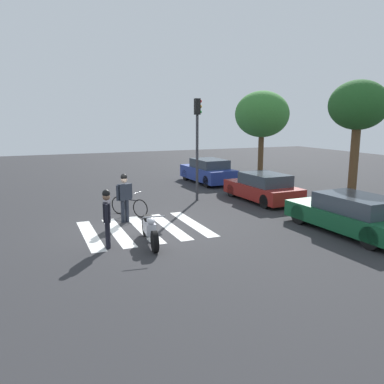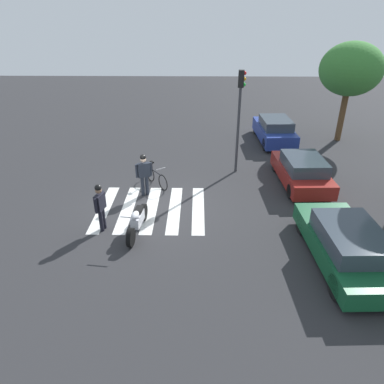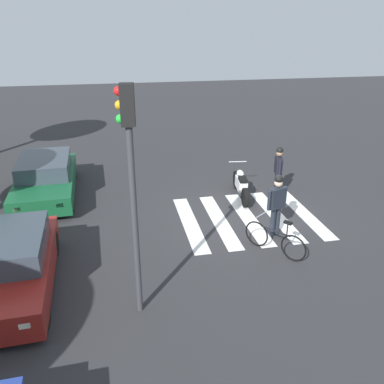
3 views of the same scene
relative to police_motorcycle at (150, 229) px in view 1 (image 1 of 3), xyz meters
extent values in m
plane|color=#2B2B2D|center=(-1.57, 0.26, -0.45)|extent=(60.00, 60.00, 0.00)
cylinder|color=black|center=(0.79, -0.10, -0.14)|extent=(0.64, 0.21, 0.62)
cylinder|color=black|center=(-0.78, 0.09, -0.14)|extent=(0.64, 0.21, 0.62)
cube|color=silver|center=(-0.04, 0.01, 0.04)|extent=(0.83, 0.37, 0.36)
ellipsoid|color=silver|center=(0.19, -0.02, 0.31)|extent=(0.51, 0.30, 0.24)
cube|color=black|center=(-0.24, 0.03, 0.28)|extent=(0.47, 0.29, 0.12)
cylinder|color=#A5A5AD|center=(0.71, -0.09, 0.56)|extent=(0.11, 0.62, 0.04)
torus|color=black|center=(-3.16, 0.58, -0.11)|extent=(0.59, 0.45, 0.70)
torus|color=black|center=(-4.03, -0.06, -0.11)|extent=(0.59, 0.45, 0.70)
cylinder|color=black|center=(-3.59, 0.26, 0.17)|extent=(0.70, 0.53, 0.04)
cylinder|color=black|center=(-3.85, 0.07, 0.34)|extent=(0.04, 0.04, 0.34)
cube|color=black|center=(-3.85, 0.07, 0.52)|extent=(0.22, 0.20, 0.06)
cylinder|color=#99999E|center=(-3.24, 0.51, 0.49)|extent=(0.30, 0.39, 0.03)
cylinder|color=black|center=(-0.05, -1.25, -0.05)|extent=(0.14, 0.14, 0.80)
cylinder|color=black|center=(-0.23, -1.21, -0.05)|extent=(0.14, 0.14, 0.80)
cube|color=black|center=(-0.14, -1.23, 0.63)|extent=(0.50, 0.30, 0.57)
sphere|color=#8C664C|center=(-0.14, -1.23, 1.06)|extent=(0.22, 0.22, 0.22)
cylinder|color=black|center=(0.14, -1.29, 0.63)|extent=(0.09, 0.09, 0.54)
cylinder|color=black|center=(-0.41, -1.17, 0.63)|extent=(0.09, 0.09, 0.54)
sphere|color=black|center=(-0.14, -1.23, 1.16)|extent=(0.23, 0.23, 0.23)
cylinder|color=#1E232D|center=(-2.74, -0.03, -0.04)|extent=(0.14, 0.14, 0.82)
cylinder|color=#1E232D|center=(-2.68, -0.20, -0.04)|extent=(0.14, 0.14, 0.82)
cube|color=#1E232D|center=(-2.71, -0.11, 0.66)|extent=(0.36, 0.52, 0.58)
sphere|color=beige|center=(-2.71, -0.11, 1.11)|extent=(0.22, 0.22, 0.22)
cylinder|color=#1E232D|center=(-2.81, 0.16, 0.66)|extent=(0.09, 0.09, 0.55)
cylinder|color=#1E232D|center=(-2.60, -0.39, 0.66)|extent=(0.09, 0.09, 0.55)
sphere|color=black|center=(-2.71, -0.11, 1.21)|extent=(0.23, 0.23, 0.23)
cube|color=silver|center=(-1.57, -1.54, -0.45)|extent=(3.55, 0.45, 0.01)
cube|color=silver|center=(-1.57, -0.64, -0.45)|extent=(3.55, 0.45, 0.01)
cube|color=silver|center=(-1.57, 0.26, -0.45)|extent=(3.55, 0.45, 0.01)
cube|color=silver|center=(-1.57, 1.16, -0.45)|extent=(3.55, 0.45, 0.01)
cube|color=silver|center=(-1.57, 2.06, -0.45)|extent=(3.55, 0.45, 0.01)
cylinder|color=black|center=(-10.80, 5.56, -0.13)|extent=(0.66, 0.24, 0.65)
cylinder|color=black|center=(-10.85, 7.06, -0.13)|extent=(0.66, 0.24, 0.65)
cylinder|color=black|center=(-8.00, 5.66, -0.13)|extent=(0.66, 0.24, 0.65)
cylinder|color=black|center=(-8.06, 7.17, -0.13)|extent=(0.66, 0.24, 0.65)
cube|color=navy|center=(-9.43, 6.36, 0.09)|extent=(4.18, 1.89, 0.72)
cube|color=#333D47|center=(-9.22, 6.37, 0.69)|extent=(2.28, 1.61, 0.50)
cube|color=#F2EDCC|center=(-11.42, 5.73, 0.19)|extent=(0.09, 0.20, 0.12)
cube|color=#F2EDCC|center=(-11.46, 6.84, 0.19)|extent=(0.09, 0.20, 0.12)
cylinder|color=black|center=(-5.24, 5.68, -0.15)|extent=(0.61, 0.24, 0.60)
cylinder|color=black|center=(-5.29, 7.21, -0.15)|extent=(0.61, 0.24, 0.60)
cylinder|color=black|center=(-2.54, 5.79, -0.15)|extent=(0.61, 0.24, 0.60)
cylinder|color=black|center=(-2.59, 7.31, -0.15)|extent=(0.61, 0.24, 0.60)
cube|color=maroon|center=(-3.92, 6.50, 0.01)|extent=(4.04, 1.89, 0.61)
cube|color=#333D47|center=(-3.72, 6.50, 0.57)|extent=(2.20, 1.61, 0.51)
cube|color=#F2EDCC|center=(-5.84, 5.86, 0.11)|extent=(0.09, 0.20, 0.12)
cube|color=#F2EDCC|center=(-5.88, 6.98, 0.11)|extent=(0.09, 0.20, 0.12)
cylinder|color=black|center=(-0.05, 5.57, -0.11)|extent=(0.70, 0.25, 0.69)
cylinder|color=black|center=(-0.11, 7.19, -0.11)|extent=(0.70, 0.25, 0.69)
cylinder|color=black|center=(2.99, 5.69, -0.11)|extent=(0.70, 0.25, 0.69)
cube|color=#14512D|center=(1.44, 6.44, 0.02)|extent=(4.55, 2.01, 0.56)
cube|color=#333D47|center=(1.66, 6.45, 0.56)|extent=(2.48, 1.71, 0.52)
cube|color=#F2EDCC|center=(-0.74, 5.76, 0.10)|extent=(0.09, 0.20, 0.12)
cube|color=#F2EDCC|center=(-0.78, 6.94, 0.10)|extent=(0.09, 0.20, 0.12)
cylinder|color=#38383D|center=(-5.14, 3.80, 1.48)|extent=(0.12, 0.12, 3.86)
cube|color=black|center=(-5.14, 3.80, 3.76)|extent=(0.26, 0.26, 0.70)
sphere|color=red|center=(-5.13, 3.93, 3.99)|extent=(0.16, 0.16, 0.16)
sphere|color=orange|center=(-5.13, 3.93, 3.76)|extent=(0.16, 0.16, 0.16)
sphere|color=green|center=(-5.13, 3.93, 3.53)|extent=(0.16, 0.16, 0.16)
cylinder|color=brown|center=(-9.76, 10.16, 0.90)|extent=(0.33, 0.33, 2.71)
ellipsoid|color=#387A33|center=(-9.76, 10.16, 3.50)|extent=(3.30, 3.30, 2.80)
cylinder|color=brown|center=(-2.23, 10.16, 1.21)|extent=(0.38, 0.38, 3.33)
ellipsoid|color=#235623|center=(-2.23, 10.16, 3.82)|extent=(2.53, 2.53, 2.15)
camera|label=1|loc=(10.79, -3.19, 3.27)|focal=36.23mm
camera|label=2|loc=(10.10, 2.02, 6.34)|focal=33.08mm
camera|label=3|loc=(-11.87, 4.07, 5.03)|focal=37.40mm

